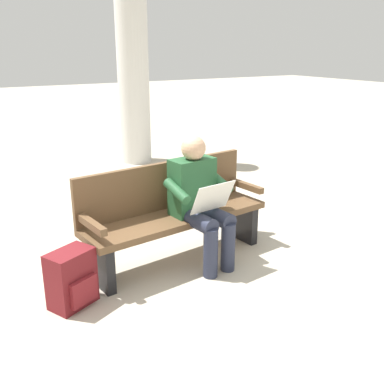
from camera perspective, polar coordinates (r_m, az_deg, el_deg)
ground_plane at (r=4.29m, az=-1.84°, el=-8.51°), size 40.00×40.00×0.00m
bench_near at (r=4.16m, az=-2.47°, el=-2.51°), size 1.84×0.68×0.90m
person_seated at (r=4.00m, az=0.98°, el=-0.77°), size 0.60×0.60×1.18m
backpack at (r=3.61m, az=-15.08°, el=-10.70°), size 0.41×0.36×0.46m
support_pillar at (r=7.67m, az=-7.66°, el=17.54°), size 0.52×0.52×3.72m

